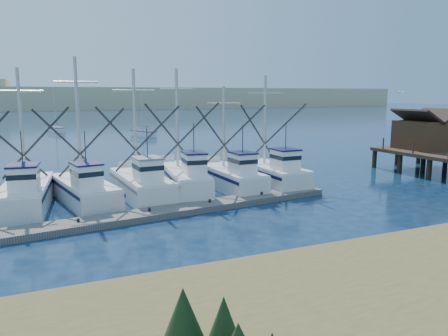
{
  "coord_description": "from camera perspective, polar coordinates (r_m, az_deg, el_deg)",
  "views": [
    {
      "loc": [
        -11.63,
        -17.34,
        7.04
      ],
      "look_at": [
        -0.44,
        8.0,
        2.33
      ],
      "focal_mm": 35.0,
      "sensor_mm": 36.0,
      "label": 1
    }
  ],
  "objects": [
    {
      "name": "sailboat_far",
      "position": [
        87.38,
        -21.09,
        4.72
      ],
      "size": [
        2.86,
        5.95,
        8.1
      ],
      "rotation": [
        0.0,
        0.0,
        0.23
      ],
      "color": "white",
      "rests_on": "ground"
    },
    {
      "name": "ground",
      "position": [
        22.03,
        9.61,
        -9.11
      ],
      "size": [
        500.0,
        500.0,
        0.0
      ],
      "primitive_type": "plane",
      "color": "#0C1E36",
      "rests_on": "ground"
    },
    {
      "name": "sailboat_near",
      "position": [
        74.6,
        -10.49,
        4.46
      ],
      "size": [
        3.32,
        5.91,
        8.1
      ],
      "rotation": [
        0.0,
        0.0,
        0.27
      ],
      "color": "white",
      "rests_on": "ground"
    },
    {
      "name": "dune_ridge",
      "position": [
        227.65,
        -21.14,
        8.5
      ],
      "size": [
        360.0,
        60.0,
        10.0
      ],
      "primitive_type": "cube",
      "color": "tan",
      "rests_on": "ground"
    },
    {
      "name": "floating_dock",
      "position": [
        25.33,
        -11.83,
        -6.26
      ],
      "size": [
        27.28,
        5.37,
        0.36
      ],
      "primitive_type": "cube",
      "rotation": [
        0.0,
        0.0,
        0.13
      ],
      "color": "slate",
      "rests_on": "ground"
    },
    {
      "name": "trawler_fleet",
      "position": [
        29.78,
        -13.74,
        -2.4
      ],
      "size": [
        27.01,
        8.56,
        9.42
      ],
      "color": "white",
      "rests_on": "ground"
    },
    {
      "name": "flying_gull",
      "position": [
        38.96,
        21.94,
        9.18
      ],
      "size": [
        1.04,
        0.19,
        0.19
      ],
      "color": "white",
      "rests_on": "ground"
    }
  ]
}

